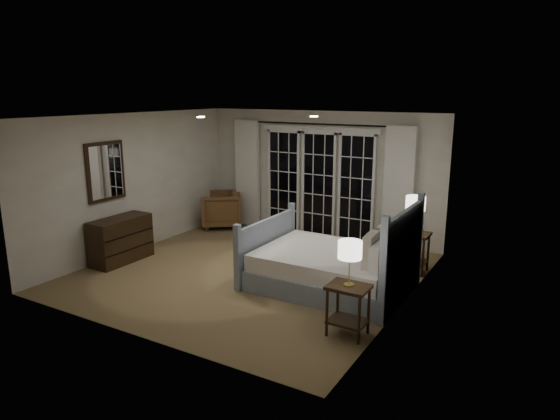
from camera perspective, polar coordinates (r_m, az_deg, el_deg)
The scene contains 20 objects.
floor at distance 8.18m, azimuth -3.33°, elevation -7.11°, with size 5.00×5.00×0.00m, color olive.
ceiling at distance 7.67m, azimuth -3.59°, elevation 10.65°, with size 5.00×5.00×0.00m, color white.
wall_left at distance 9.43m, azimuth -16.23°, elevation 3.02°, with size 0.02×5.00×2.50m, color silver.
wall_right at distance 6.81m, azimuth 14.36°, elevation -0.76°, with size 0.02×5.00×2.50m, color silver.
wall_back at distance 9.97m, azimuth 4.54°, elevation 4.06°, with size 5.00×0.02×2.50m, color silver.
wall_front at distance 5.98m, azimuth -16.85°, elevation -2.88°, with size 5.00×0.02×2.50m, color silver.
french_doors at distance 9.96m, azimuth 4.42°, elevation 3.12°, with size 2.50×0.04×2.20m.
curtain_rod at distance 9.77m, azimuth 4.39°, elevation 9.77°, with size 0.03×0.03×3.50m, color black.
curtain_left at distance 10.70m, azimuth -3.75°, elevation 4.17°, with size 0.55×0.10×2.25m, color white.
curtain_right at distance 9.29m, azimuth 13.41°, elevation 2.41°, with size 0.55×0.10×2.25m, color white.
downlight_a at distance 7.79m, azimuth 3.91°, elevation 10.62°, with size 0.12×0.12×0.01m, color white.
downlight_b at distance 7.71m, azimuth -9.04°, elevation 10.46°, with size 0.12×0.12×0.01m, color white.
bed at distance 7.49m, azimuth 6.09°, elevation -6.45°, with size 2.25×1.61×1.31m.
nightstand_left at distance 6.10m, azimuth 7.80°, elevation -10.44°, with size 0.49×0.39×0.63m.
nightstand_right at distance 8.34m, azimuth 14.94°, elevation -4.01°, with size 0.50×0.40×0.66m.
lamp_left at distance 5.86m, azimuth 8.00°, elevation -4.59°, with size 0.28×0.28×0.55m.
lamp_right at distance 8.17m, azimuth 15.23°, elevation 0.69°, with size 0.31×0.31×0.60m.
armchair at distance 10.81m, azimuth -6.76°, elevation 0.06°, with size 0.82×0.84×0.77m, color brown.
dresser at distance 8.99m, azimuth -17.74°, elevation -3.25°, with size 0.46×1.09×0.77m.
mirror at distance 8.92m, azimuth -19.29°, elevation 4.18°, with size 0.05×0.85×1.00m.
Camera 1 is at (4.26, -6.37, 2.87)m, focal length 32.00 mm.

